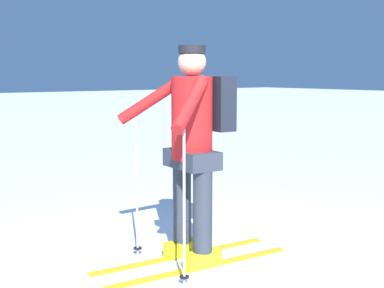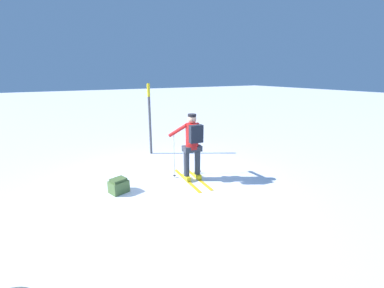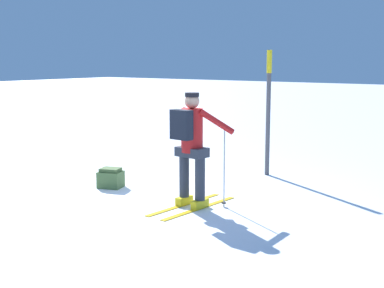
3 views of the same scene
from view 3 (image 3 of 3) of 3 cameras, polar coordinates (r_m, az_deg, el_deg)
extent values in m
plane|color=white|center=(8.52, -3.28, -5.91)|extent=(80.00, 80.00, 0.00)
cube|color=gold|center=(8.19, -0.83, -6.47)|extent=(1.63, 0.23, 0.01)
cube|color=yellow|center=(8.18, -0.83, -6.03)|extent=(0.31, 0.14, 0.12)
cylinder|color=#2D333D|center=(8.08, -0.84, -3.20)|extent=(0.15, 0.15, 0.71)
cube|color=gold|center=(8.00, 0.85, -6.86)|extent=(1.63, 0.23, 0.01)
cube|color=yellow|center=(7.98, 0.85, -6.41)|extent=(0.31, 0.14, 0.12)
cylinder|color=#2D333D|center=(7.88, 0.86, -3.51)|extent=(0.15, 0.15, 0.71)
cube|color=#2D333D|center=(7.91, 0.00, -0.85)|extent=(0.31, 0.48, 0.14)
cylinder|color=red|center=(7.86, 0.00, 1.46)|extent=(0.32, 0.32, 0.64)
sphere|color=tan|center=(7.82, 0.00, 4.60)|extent=(0.22, 0.22, 0.22)
cylinder|color=black|center=(7.81, 0.00, 5.29)|extent=(0.21, 0.21, 0.06)
cube|color=black|center=(7.67, -1.14, 2.07)|extent=(0.18, 0.34, 0.43)
cylinder|color=#B2B7BC|center=(8.42, -0.63, -1.85)|extent=(0.02, 0.02, 1.21)
cylinder|color=black|center=(8.54, -0.62, -5.45)|extent=(0.07, 0.07, 0.01)
cylinder|color=red|center=(8.19, -0.70, 2.70)|extent=(0.51, 0.36, 0.40)
cylinder|color=#B2B7BC|center=(7.96, 3.46, -2.51)|extent=(0.02, 0.02, 1.21)
cylinder|color=black|center=(8.08, 3.42, -6.30)|extent=(0.07, 0.07, 0.01)
cylinder|color=red|center=(7.81, 2.63, 2.38)|extent=(0.47, 0.43, 0.40)
cube|color=#4C6B38|center=(9.35, -8.66, -3.76)|extent=(0.43, 0.47, 0.28)
cube|color=#415B2F|center=(9.31, -8.69, -2.73)|extent=(0.35, 0.39, 0.06)
cylinder|color=#4C4C51|center=(10.18, 8.13, 3.25)|extent=(0.08, 0.08, 2.36)
cylinder|color=yellow|center=(10.13, 8.25, 8.71)|extent=(0.10, 0.10, 0.43)
camera|label=1|loc=(11.82, -6.16, 5.65)|focal=50.00mm
camera|label=2|loc=(7.63, -48.27, 9.58)|focal=24.00mm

